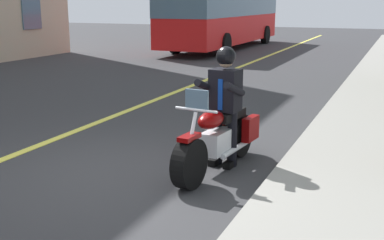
% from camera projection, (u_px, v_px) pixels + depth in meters
% --- Properties ---
extents(ground_plane, '(80.00, 80.00, 0.00)m').
position_uv_depth(ground_plane, '(123.00, 174.00, 6.86)').
color(ground_plane, '#333335').
extents(lane_center_stripe, '(60.00, 0.16, 0.01)m').
position_uv_depth(lane_center_stripe, '(12.00, 156.00, 7.63)').
color(lane_center_stripe, '#E5DB4C').
rests_on(lane_center_stripe, ground_plane).
extents(motorcycle_main, '(2.22, 0.73, 1.26)m').
position_uv_depth(motorcycle_main, '(219.00, 139.00, 6.95)').
color(motorcycle_main, black).
rests_on(motorcycle_main, ground_plane).
extents(rider_main, '(0.66, 0.59, 1.74)m').
position_uv_depth(rider_main, '(225.00, 96.00, 6.97)').
color(rider_main, black).
rests_on(rider_main, ground_plane).
extents(bus_near, '(11.05, 2.70, 3.30)m').
position_uv_depth(bus_near, '(224.00, 11.00, 24.50)').
color(bus_near, red).
rests_on(bus_near, ground_plane).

